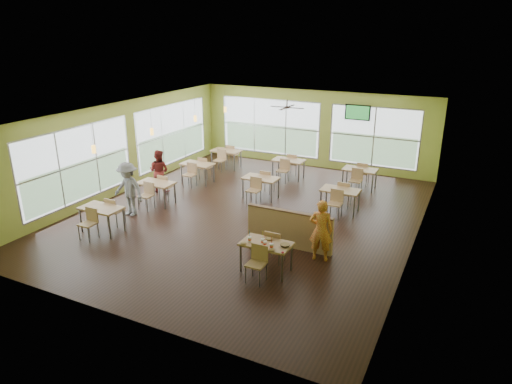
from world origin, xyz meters
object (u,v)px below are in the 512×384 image
man_plaid (321,230)px  half_wall_divider (289,229)px  main_table (266,247)px  food_basket (285,245)px

man_plaid → half_wall_divider: bearing=-28.2°
main_table → man_plaid: man_plaid is taller
man_plaid → food_basket: 1.21m
half_wall_divider → food_basket: half_wall_divider is taller
half_wall_divider → food_basket: size_ratio=10.18×
man_plaid → food_basket: (-0.50, -1.10, -0.03)m
half_wall_divider → main_table: bearing=-90.0°
main_table → food_basket: (0.47, 0.03, 0.15)m
main_table → half_wall_divider: (0.00, 1.45, -0.11)m
food_basket → main_table: bearing=-175.8°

